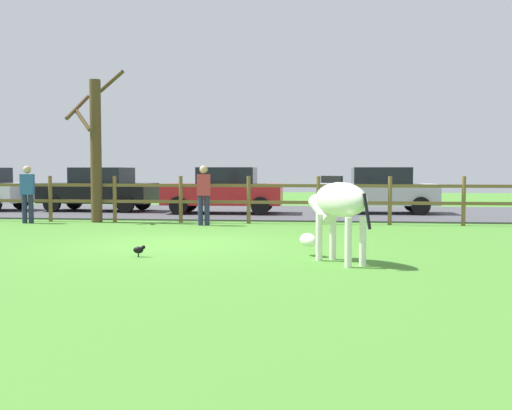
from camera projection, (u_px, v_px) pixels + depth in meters
name	position (u px, v px, depth m)	size (l,w,h in m)	color
ground_plane	(177.00, 244.00, 12.26)	(60.00, 60.00, 0.00)	#47842D
parking_asphalt	(242.00, 212.00, 21.48)	(28.00, 7.40, 0.05)	#47474C
paddock_fence	(214.00, 196.00, 17.19)	(21.77, 0.11, 1.35)	brown
bare_tree	(95.00, 146.00, 17.42)	(1.47, 1.39, 4.44)	#513A23
zebra	(337.00, 206.00, 9.76)	(1.30, 1.66, 1.41)	white
crow_on_grass	(139.00, 250.00, 10.45)	(0.21, 0.10, 0.20)	black
parked_car_black	(99.00, 189.00, 21.64)	(4.07, 2.02, 1.56)	black
parked_car_silver	(377.00, 190.00, 20.50)	(4.03, 1.95, 1.56)	#B7BABF
parked_car_red	(224.00, 190.00, 20.47)	(4.04, 1.96, 1.56)	red
visitor_left_of_tree	(27.00, 191.00, 17.13)	(0.40, 0.29, 1.64)	#232847
visitor_right_of_tree	(204.00, 192.00, 16.45)	(0.39, 0.27, 1.64)	#232847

